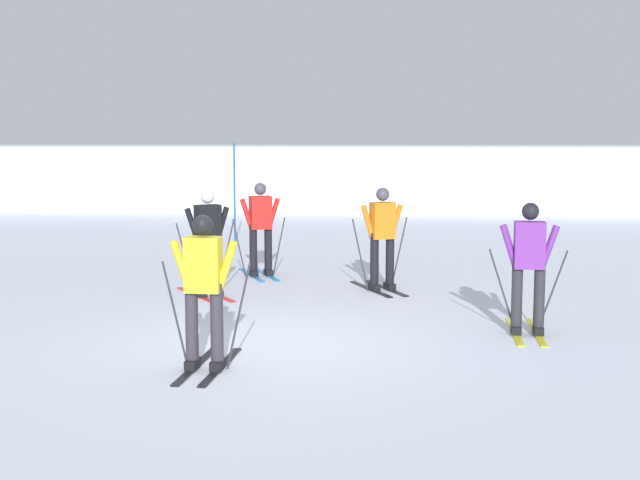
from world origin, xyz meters
name	(u,v)px	position (x,y,z in m)	size (l,w,h in m)	color
ground_plane	(268,345)	(0.00, 0.00, 0.00)	(120.00, 120.00, 0.00)	silver
far_snow_ridge	(351,176)	(0.00, 20.93, 1.10)	(80.00, 6.75, 2.21)	silver
skier_purple	(529,265)	(3.25, 0.80, 0.92)	(1.00, 1.61, 1.71)	gold
skier_orange	(382,236)	(1.34, 3.85, 0.92)	(1.01, 1.61, 1.71)	black
skier_black	(208,240)	(-1.40, 3.09, 0.92)	(1.22, 1.53, 1.71)	red
skier_red	(260,227)	(-0.88, 5.13, 0.92)	(0.99, 1.61, 1.71)	#237AC6
skier_yellow	(204,288)	(-0.52, -1.19, 0.92)	(1.00, 1.62, 1.71)	black
trail_marker_pole	(235,192)	(-2.30, 10.29, 1.20)	(0.04, 0.04, 2.39)	#1E56AD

